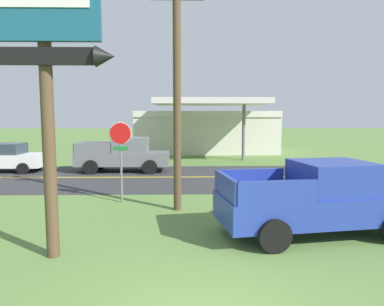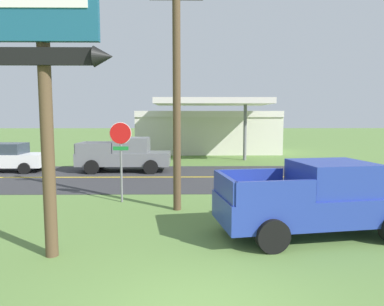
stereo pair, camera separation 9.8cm
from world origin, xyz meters
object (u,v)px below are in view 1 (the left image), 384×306
motel_sign (45,39)px  car_white_near_lane (6,158)px  pickup_blue_parked_on_lawn (319,199)px  utility_pole (177,78)px  gas_station (206,130)px  stop_sign (121,148)px  pickup_grey_on_road (124,155)px

motel_sign → car_white_near_lane: 14.88m
pickup_blue_parked_on_lawn → car_white_near_lane: bearing=141.7°
motel_sign → utility_pole: size_ratio=0.84×
motel_sign → utility_pole: 4.86m
gas_station → pickup_blue_parked_on_lawn: bearing=-85.5°
motel_sign → pickup_blue_parked_on_lawn: bearing=12.9°
car_white_near_lane → gas_station: bearing=42.1°
stop_sign → pickup_blue_parked_on_lawn: bearing=-31.7°
stop_sign → gas_station: bearing=77.0°
stop_sign → car_white_near_lane: bearing=137.3°
stop_sign → utility_pole: bearing=-27.5°
stop_sign → pickup_grey_on_road: size_ratio=0.57×
pickup_blue_parked_on_lawn → gas_station: bearing=94.5°
stop_sign → gas_station: gas_station is taller
utility_pole → gas_station: 19.47m
motel_sign → pickup_blue_parked_on_lawn: (6.49, 1.49, -3.81)m
gas_station → car_white_near_lane: gas_station is taller
gas_station → utility_pole: bearing=-96.2°
gas_station → car_white_near_lane: 16.26m
utility_pole → car_white_near_lane: (-9.93, 8.32, -3.58)m
gas_station → motel_sign: bearing=-101.6°
stop_sign → utility_pole: utility_pole is taller
pickup_blue_parked_on_lawn → car_white_near_lane: (-13.76, 10.88, -0.13)m
pickup_blue_parked_on_lawn → pickup_grey_on_road: (-7.03, 10.88, 0.00)m
motel_sign → gas_station: 23.91m
gas_station → pickup_grey_on_road: 12.15m
motel_sign → utility_pole: bearing=56.7°
gas_station → pickup_blue_parked_on_lawn: gas_station is taller
pickup_grey_on_road → car_white_near_lane: size_ratio=1.24×
car_white_near_lane → motel_sign: bearing=-59.6°
motel_sign → gas_station: motel_sign is taller
pickup_blue_parked_on_lawn → car_white_near_lane: pickup_blue_parked_on_lawn is taller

